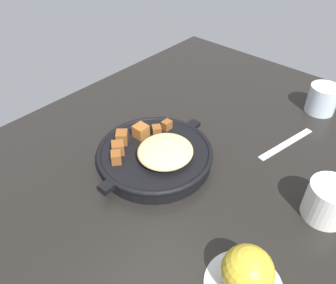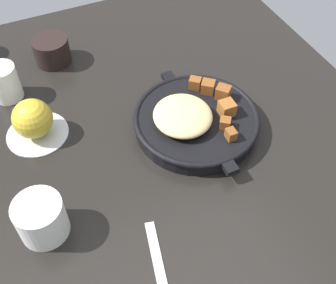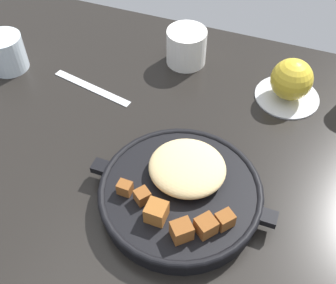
# 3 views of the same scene
# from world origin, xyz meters

# --- Properties ---
(ground_plane) EXTENTS (1.17, 0.86, 0.02)m
(ground_plane) POSITION_xyz_m (0.00, 0.00, -0.01)
(ground_plane) COLOR black
(cast_iron_skillet) EXTENTS (0.30, 0.26, 0.07)m
(cast_iron_skillet) POSITION_xyz_m (0.05, -0.04, 0.03)
(cast_iron_skillet) COLOR black
(cast_iron_skillet) RESTS_ON ground_plane
(saucer_plate) EXTENTS (0.13, 0.13, 0.01)m
(saucer_plate) POSITION_xyz_m (0.16, 0.26, 0.00)
(saucer_plate) COLOR #B7BABF
(saucer_plate) RESTS_ON ground_plane
(red_apple) EXTENTS (0.08, 0.08, 0.08)m
(red_apple) POSITION_xyz_m (0.16, 0.26, 0.05)
(red_apple) COLOR gold
(red_apple) RESTS_ON saucer_plate
(butter_knife) EXTENTS (0.18, 0.05, 0.00)m
(butter_knife) POSITION_xyz_m (-0.21, 0.15, 0.00)
(butter_knife) COLOR silver
(butter_knife) RESTS_ON ground_plane
(coffee_mug_dark) EXTENTS (0.08, 0.08, 0.06)m
(coffee_mug_dark) POSITION_xyz_m (0.38, 0.17, 0.03)
(coffee_mug_dark) COLOR black
(coffee_mug_dark) RESTS_ON ground_plane
(white_creamer_pitcher) EXTENTS (0.06, 0.06, 0.08)m
(white_creamer_pitcher) POSITION_xyz_m (0.30, 0.29, 0.04)
(white_creamer_pitcher) COLOR white
(white_creamer_pitcher) RESTS_ON ground_plane
(ceramic_mug_white) EXTENTS (0.08, 0.08, 0.08)m
(ceramic_mug_white) POSITION_xyz_m (-0.06, 0.29, 0.04)
(ceramic_mug_white) COLOR silver
(ceramic_mug_white) RESTS_ON ground_plane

